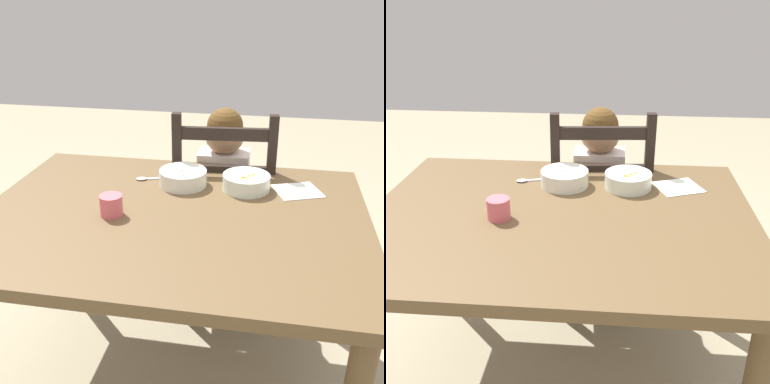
{
  "view_description": "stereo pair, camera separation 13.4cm",
  "coord_description": "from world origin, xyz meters",
  "views": [
    {
      "loc": [
        0.31,
        -1.34,
        1.42
      ],
      "look_at": [
        0.05,
        0.07,
        0.77
      ],
      "focal_mm": 43.25,
      "sensor_mm": 36.0,
      "label": 1
    },
    {
      "loc": [
        0.18,
        -1.36,
        1.42
      ],
      "look_at": [
        0.05,
        0.07,
        0.77
      ],
      "focal_mm": 43.25,
      "sensor_mm": 36.0,
      "label": 2
    }
  ],
  "objects": [
    {
      "name": "ground_plane",
      "position": [
        0.0,
        0.0,
        0.0
      ],
      "size": [
        8.0,
        8.0,
        0.0
      ],
      "primitive_type": "plane",
      "color": "tan"
    },
    {
      "name": "dining_table",
      "position": [
        0.0,
        0.0,
        0.62
      ],
      "size": [
        1.29,
        0.98,
        0.72
      ],
      "color": "brown",
      "rests_on": "ground"
    },
    {
      "name": "dining_chair",
      "position": [
        0.11,
        0.54,
        0.45
      ],
      "size": [
        0.45,
        0.45,
        0.96
      ],
      "color": "black",
      "rests_on": "ground"
    },
    {
      "name": "child_figure",
      "position": [
        0.11,
        0.53,
        0.62
      ],
      "size": [
        0.32,
        0.31,
        0.94
      ],
      "color": "white",
      "rests_on": "ground"
    },
    {
      "name": "bowl_of_peas",
      "position": [
        -0.01,
        0.24,
        0.75
      ],
      "size": [
        0.18,
        0.18,
        0.06
      ],
      "color": "white",
      "rests_on": "dining_table"
    },
    {
      "name": "bowl_of_carrots",
      "position": [
        0.23,
        0.24,
        0.75
      ],
      "size": [
        0.18,
        0.18,
        0.06
      ],
      "color": "white",
      "rests_on": "dining_table"
    },
    {
      "name": "spoon",
      "position": [
        -0.16,
        0.27,
        0.72
      ],
      "size": [
        0.14,
        0.06,
        0.01
      ],
      "color": "silver",
      "rests_on": "dining_table"
    },
    {
      "name": "drinking_cup",
      "position": [
        -0.19,
        -0.05,
        0.75
      ],
      "size": [
        0.08,
        0.08,
        0.07
      ],
      "primitive_type": "cylinder",
      "color": "#E1626F",
      "rests_on": "dining_table"
    },
    {
      "name": "paper_napkin",
      "position": [
        0.42,
        0.26,
        0.72
      ],
      "size": [
        0.2,
        0.19,
        0.0
      ],
      "primitive_type": "cube",
      "rotation": [
        0.0,
        0.0,
        0.37
      ],
      "color": "white",
      "rests_on": "dining_table"
    }
  ]
}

